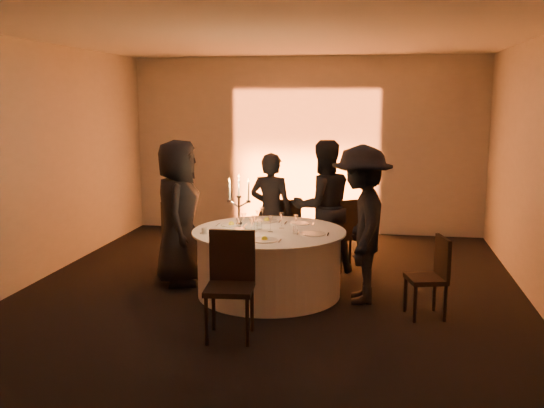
% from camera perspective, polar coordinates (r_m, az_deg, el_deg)
% --- Properties ---
extents(floor, '(7.00, 7.00, 0.00)m').
position_cam_1_polar(floor, '(7.29, -0.28, -8.42)').
color(floor, black).
rests_on(floor, ground).
extents(ceiling, '(7.00, 7.00, 0.00)m').
position_cam_1_polar(ceiling, '(6.96, -0.30, 15.74)').
color(ceiling, white).
rests_on(ceiling, wall_back).
extents(wall_back, '(7.00, 0.00, 7.00)m').
position_cam_1_polar(wall_back, '(10.42, 3.17, 5.51)').
color(wall_back, beige).
rests_on(wall_back, floor).
extents(wall_front, '(7.00, 0.00, 7.00)m').
position_cam_1_polar(wall_front, '(3.62, -10.23, -2.86)').
color(wall_front, beige).
rests_on(wall_front, floor).
extents(wall_left, '(0.00, 7.00, 7.00)m').
position_cam_1_polar(wall_left, '(8.06, -21.81, 3.55)').
color(wall_left, beige).
rests_on(wall_left, floor).
extents(uplighter_fixture, '(0.25, 0.12, 0.10)m').
position_cam_1_polar(uplighter_fixture, '(10.33, 2.89, -2.66)').
color(uplighter_fixture, black).
rests_on(uplighter_fixture, floor).
extents(banquet_table, '(1.80, 1.80, 0.77)m').
position_cam_1_polar(banquet_table, '(7.18, -0.28, -5.51)').
color(banquet_table, black).
rests_on(banquet_table, floor).
extents(chair_left, '(0.55, 0.55, 0.91)m').
position_cam_1_polar(chair_left, '(8.25, -9.27, -2.71)').
color(chair_left, black).
rests_on(chair_left, floor).
extents(chair_back_left, '(0.39, 0.39, 0.90)m').
position_cam_1_polar(chair_back_left, '(8.64, 1.55, -2.07)').
color(chair_back_left, black).
rests_on(chair_back_left, floor).
extents(chair_back_right, '(0.60, 0.60, 0.99)m').
position_cam_1_polar(chair_back_right, '(8.17, 7.28, -2.45)').
color(chair_back_right, black).
rests_on(chair_back_right, floor).
extents(chair_right, '(0.46, 0.46, 0.86)m').
position_cam_1_polar(chair_right, '(6.64, 14.88, -6.26)').
color(chair_right, black).
rests_on(chair_right, floor).
extents(chair_front, '(0.49, 0.49, 1.03)m').
position_cam_1_polar(chair_front, '(5.92, -3.91, -6.90)').
color(chair_front, black).
rests_on(chair_front, floor).
extents(guest_left, '(0.73, 0.97, 1.80)m').
position_cam_1_polar(guest_left, '(7.58, -8.81, -0.80)').
color(guest_left, black).
rests_on(guest_left, floor).
extents(guest_back_left, '(0.63, 0.47, 1.59)m').
position_cam_1_polar(guest_back_left, '(8.10, -0.09, -0.75)').
color(guest_back_left, black).
rests_on(guest_back_left, floor).
extents(guest_back_right, '(1.07, 0.98, 1.76)m').
position_cam_1_polar(guest_back_right, '(8.03, 4.81, -0.26)').
color(guest_back_right, black).
rests_on(guest_back_right, floor).
extents(guest_right, '(0.73, 1.19, 1.79)m').
position_cam_1_polar(guest_right, '(6.89, 8.39, -1.90)').
color(guest_right, black).
rests_on(guest_right, floor).
extents(plate_left, '(0.36, 0.25, 0.08)m').
position_cam_1_polar(plate_left, '(7.37, -3.85, -1.90)').
color(plate_left, white).
rests_on(plate_left, banquet_table).
extents(plate_back_left, '(0.35, 0.28, 0.08)m').
position_cam_1_polar(plate_back_left, '(7.60, -0.52, -1.52)').
color(plate_back_left, white).
rests_on(plate_back_left, banquet_table).
extents(plate_back_right, '(0.36, 0.25, 0.01)m').
position_cam_1_polar(plate_back_right, '(7.47, 2.59, -1.82)').
color(plate_back_right, white).
rests_on(plate_back_right, banquet_table).
extents(plate_right, '(0.36, 0.29, 0.01)m').
position_cam_1_polar(plate_right, '(6.90, 3.89, -2.81)').
color(plate_right, white).
rests_on(plate_right, banquet_table).
extents(plate_front, '(0.36, 0.29, 0.08)m').
position_cam_1_polar(plate_front, '(6.58, -0.72, -3.34)').
color(plate_front, white).
rests_on(plate_front, banquet_table).
extents(coffee_cup, '(0.11, 0.11, 0.07)m').
position_cam_1_polar(coffee_cup, '(6.98, -6.36, -2.52)').
color(coffee_cup, white).
rests_on(coffee_cup, banquet_table).
extents(candelabra, '(0.28, 0.13, 0.67)m').
position_cam_1_polar(candelabra, '(7.08, -3.12, -0.63)').
color(candelabra, silver).
rests_on(candelabra, banquet_table).
extents(wine_glass_a, '(0.07, 0.07, 0.19)m').
position_cam_1_polar(wine_glass_a, '(7.33, -1.32, -1.00)').
color(wine_glass_a, white).
rests_on(wine_glass_a, banquet_table).
extents(wine_glass_b, '(0.07, 0.07, 0.19)m').
position_cam_1_polar(wine_glass_b, '(6.99, -1.67, -1.53)').
color(wine_glass_b, white).
rests_on(wine_glass_b, banquet_table).
extents(wine_glass_c, '(0.07, 0.07, 0.19)m').
position_cam_1_polar(wine_glass_c, '(7.17, 0.92, -1.23)').
color(wine_glass_c, white).
rests_on(wine_glass_c, banquet_table).
extents(wine_glass_d, '(0.07, 0.07, 0.19)m').
position_cam_1_polar(wine_glass_d, '(7.52, -0.94, -0.71)').
color(wine_glass_d, white).
rests_on(wine_glass_d, banquet_table).
extents(wine_glass_e, '(0.07, 0.07, 0.19)m').
position_cam_1_polar(wine_glass_e, '(6.98, -0.15, -1.54)').
color(wine_glass_e, white).
rests_on(wine_glass_e, banquet_table).
extents(wine_glass_f, '(0.07, 0.07, 0.19)m').
position_cam_1_polar(wine_glass_f, '(6.83, -1.93, -1.80)').
color(wine_glass_f, white).
rests_on(wine_glass_f, banquet_table).
extents(wine_glass_g, '(0.07, 0.07, 0.19)m').
position_cam_1_polar(wine_glass_g, '(7.04, 2.26, -1.46)').
color(wine_glass_g, white).
rests_on(wine_glass_g, banquet_table).
extents(wine_glass_h, '(0.07, 0.07, 0.19)m').
position_cam_1_polar(wine_glass_h, '(6.82, -3.10, -1.82)').
color(wine_glass_h, white).
rests_on(wine_glass_h, banquet_table).
extents(wine_glass_i, '(0.07, 0.07, 0.19)m').
position_cam_1_polar(wine_glass_i, '(7.14, -2.68, -1.29)').
color(wine_glass_i, white).
rests_on(wine_glass_i, banquet_table).
extents(tumbler_a, '(0.07, 0.07, 0.09)m').
position_cam_1_polar(tumbler_a, '(6.92, 2.23, -2.43)').
color(tumbler_a, white).
rests_on(tumbler_a, banquet_table).
extents(tumbler_b, '(0.07, 0.07, 0.09)m').
position_cam_1_polar(tumbler_b, '(7.16, -1.19, -2.01)').
color(tumbler_b, white).
rests_on(tumbler_b, banquet_table).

